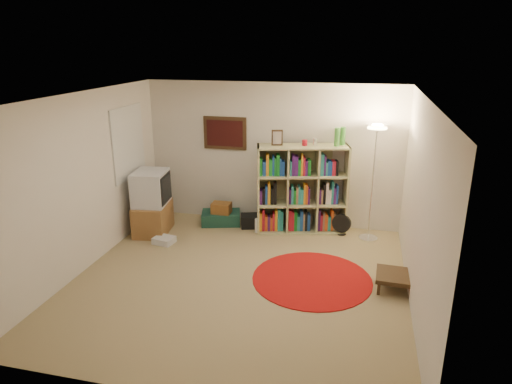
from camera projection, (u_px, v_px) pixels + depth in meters
room at (235, 192)px, 5.98m from camera, size 4.54×4.54×2.54m
bookshelf at (300, 190)px, 7.75m from camera, size 1.57×0.78×1.81m
floor_lamp at (376, 145)px, 7.12m from camera, size 0.44×0.44×1.94m
floor_fan at (341, 224)px, 7.75m from camera, size 0.33×0.20×0.37m
tv_stand at (152, 203)px, 7.74m from camera, size 0.61×0.81×1.09m
dvd_box at (164, 240)px, 7.45m from camera, size 0.36×0.32×0.11m
suitcase at (221, 218)px, 8.25m from camera, size 0.78×0.61×0.22m
wicker_basket at (221, 208)px, 8.13m from camera, size 0.33×0.24×0.19m
duffel_bag at (250, 221)px, 8.09m from camera, size 0.39×0.35×0.23m
paper_towel at (258, 226)px, 7.86m from camera, size 0.15×0.15×0.24m
red_rug at (312, 279)px, 6.33m from camera, size 1.66×1.66×0.01m
side_table at (395, 277)px, 6.02m from camera, size 0.52×0.52×0.23m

